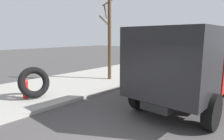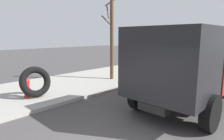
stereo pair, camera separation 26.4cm
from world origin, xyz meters
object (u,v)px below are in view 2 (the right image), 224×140
object	(u,v)px
fire_hydrant	(27,87)
dump_truck_red	(198,65)
loose_tire	(35,82)
bare_tree	(112,33)

from	to	relation	value
fire_hydrant	dump_truck_red	size ratio (longest dim) A/B	0.12
fire_hydrant	loose_tire	world-z (taller)	loose_tire
fire_hydrant	bare_tree	xyz separation A→B (m)	(5.17, -0.10, 2.35)
fire_hydrant	bare_tree	world-z (taller)	bare_tree
dump_truck_red	bare_tree	size ratio (longest dim) A/B	1.31
loose_tire	dump_truck_red	xyz separation A→B (m)	(4.24, -5.13, 0.79)
fire_hydrant	bare_tree	distance (m)	5.68
dump_truck_red	bare_tree	distance (m)	5.49
fire_hydrant	dump_truck_red	bearing A→B (deg)	-50.02
loose_tire	bare_tree	bearing A→B (deg)	1.80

